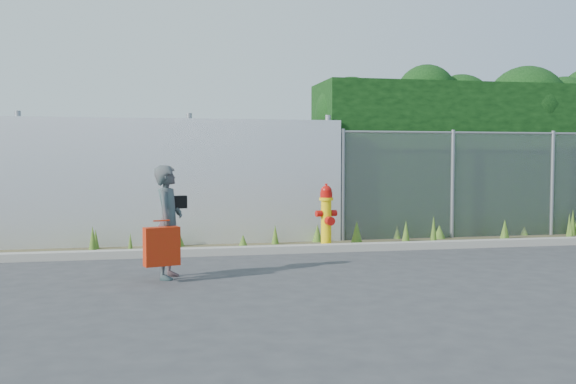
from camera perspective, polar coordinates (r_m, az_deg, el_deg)
The scene contains 10 objects.
ground at distance 8.63m, azimuth 3.87°, elevation -7.10°, with size 80.00×80.00×0.00m, color #343437.
curb at distance 10.34m, azimuth 1.18°, elevation -5.08°, with size 16.00×0.22×0.12m, color gray.
weed_strip at distance 11.12m, azimuth 2.45°, elevation -4.29°, with size 16.00×1.32×0.52m.
corrugated_fence at distance 11.24m, azimuth -16.60°, elevation 0.78°, with size 8.50×0.21×2.30m.
chainlink_fence at distance 12.96m, azimuth 18.57°, elevation 0.71°, with size 6.50×0.07×2.05m.
hedge at distance 13.93m, azimuth 17.09°, elevation 4.41°, with size 7.41×1.84×3.49m.
fire_hydrant at distance 10.71m, azimuth 3.42°, elevation -2.27°, with size 0.37×0.33×1.10m.
woman at distance 8.21m, azimuth -10.59°, elevation -2.64°, with size 0.52×0.34×1.43m, color #106968.
red_tote_bag at distance 7.94m, azimuth -11.16°, elevation -4.76°, with size 0.43×0.16×0.56m.
black_shoulder_bag at distance 8.35m, azimuth -9.75°, elevation -0.89°, with size 0.22×0.09×0.16m.
Camera 1 is at (-2.29, -8.18, 1.51)m, focal length 40.00 mm.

